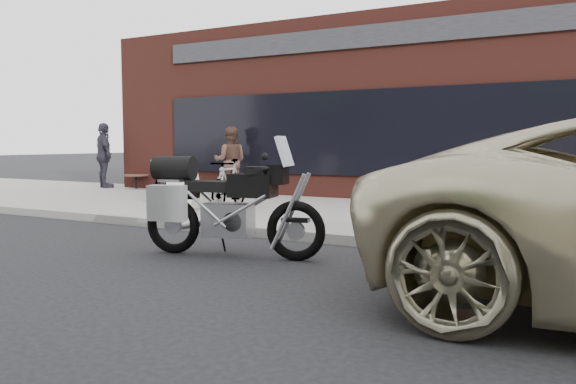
{
  "coord_description": "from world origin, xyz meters",
  "views": [
    {
      "loc": [
        3.26,
        -3.36,
        1.47
      ],
      "look_at": [
        -0.1,
        2.85,
        0.85
      ],
      "focal_mm": 35.0,
      "sensor_mm": 36.0,
      "label": 1
    }
  ],
  "objects": [
    {
      "name": "motorcycle",
      "position": [
        -0.94,
        2.54,
        0.67
      ],
      "size": [
        2.44,
        1.1,
        1.56
      ],
      "rotation": [
        0.0,
        0.0,
        0.2
      ],
      "color": "black",
      "rests_on": "ground"
    },
    {
      "name": "sandwich_sign",
      "position": [
        -3.88,
        5.43,
        0.62
      ],
      "size": [
        0.67,
        0.63,
        0.95
      ],
      "rotation": [
        0.0,
        0.0,
        0.15
      ],
      "color": "white",
      "rests_on": "near_sidewalk"
    },
    {
      "name": "cafe_table",
      "position": [
        -8.29,
        8.75,
        0.53
      ],
      "size": [
        0.72,
        0.72,
        0.41
      ],
      "color": "black",
      "rests_on": "near_sidewalk"
    },
    {
      "name": "cafe_patron_left",
      "position": [
        -4.8,
        8.45,
        1.02
      ],
      "size": [
        1.05,
        0.97,
        1.73
      ],
      "primitive_type": "imported",
      "rotation": [
        0.0,
        0.0,
        3.61
      ],
      "color": "brown",
      "rests_on": "near_sidewalk"
    },
    {
      "name": "bicycle_rear",
      "position": [
        -3.0,
        5.77,
        0.65
      ],
      "size": [
        0.79,
        1.73,
        1.0
      ],
      "primitive_type": "imported",
      "rotation": [
        0.0,
        0.0,
        0.2
      ],
      "color": "gray",
      "rests_on": "near_sidewalk"
    },
    {
      "name": "bicycle_front",
      "position": [
        -5.37,
        6.89,
        0.62
      ],
      "size": [
        1.1,
        1.89,
        0.94
      ],
      "primitive_type": "imported",
      "rotation": [
        0.0,
        0.0,
        0.28
      ],
      "color": "gray",
      "rests_on": "near_sidewalk"
    },
    {
      "name": "near_sidewalk",
      "position": [
        0.0,
        7.0,
        0.07
      ],
      "size": [
        44.0,
        6.0,
        0.15
      ],
      "primitive_type": "cube",
      "color": "gray",
      "rests_on": "ground"
    },
    {
      "name": "ground",
      "position": [
        0.0,
        0.0,
        0.0
      ],
      "size": [
        120.0,
        120.0,
        0.0
      ],
      "primitive_type": "plane",
      "color": "black",
      "rests_on": "ground"
    },
    {
      "name": "storefront",
      "position": [
        -2.0,
        13.98,
        2.25
      ],
      "size": [
        14.0,
        10.07,
        4.5
      ],
      "color": "#56231B",
      "rests_on": "ground"
    },
    {
      "name": "cafe_patron_right",
      "position": [
        -9.37,
        8.6,
        1.1
      ],
      "size": [
        1.21,
        0.94,
        1.91
      ],
      "primitive_type": "imported",
      "rotation": [
        0.0,
        0.0,
        2.65
      ],
      "color": "#32303D",
      "rests_on": "near_sidewalk"
    }
  ]
}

